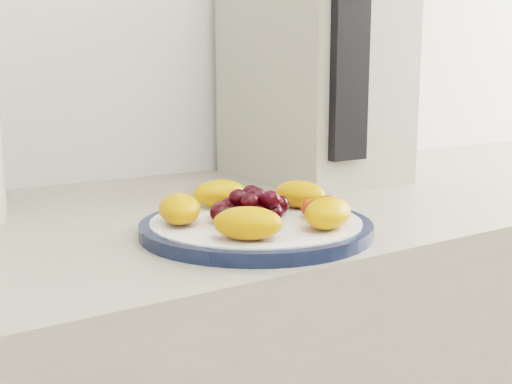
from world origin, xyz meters
TOP-DOWN VIEW (x-y plane):
  - plate_rim at (-0.02, 1.04)m, footprint 0.27×0.27m
  - plate_face at (-0.02, 1.04)m, footprint 0.25×0.25m
  - appliance_body at (0.28, 1.33)m, footprint 0.22×0.30m
  - appliance_panel at (0.23, 1.17)m, footprint 0.06×0.02m
  - fruit_plate at (-0.02, 1.04)m, footprint 0.23×0.23m

SIDE VIEW (x-z plane):
  - plate_rim at x=-0.02m, z-range 0.90..0.91m
  - plate_face at x=-0.02m, z-range 0.90..0.92m
  - fruit_plate at x=-0.02m, z-range 0.91..0.95m
  - appliance_body at x=0.28m, z-range 0.90..1.27m
  - appliance_panel at x=0.23m, z-range 0.95..1.23m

